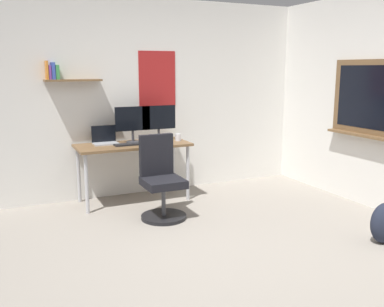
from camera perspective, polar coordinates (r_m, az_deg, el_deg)
ground_plane at (r=4.00m, az=4.10°, el=-13.94°), size 5.20×5.20×0.00m
wall_back at (r=5.89m, az=-7.44°, el=7.28°), size 5.00×0.30×2.60m
desk at (r=5.55m, az=-7.78°, el=0.48°), size 1.43×0.62×0.75m
office_chair at (r=4.97m, az=-4.08°, el=-3.87°), size 0.52×0.52×0.95m
laptop at (r=5.59m, az=-11.41°, el=1.81°), size 0.31×0.21×0.23m
monitor_primary at (r=5.60m, az=-7.83°, el=4.18°), size 0.46×0.17×0.46m
monitor_secondary at (r=5.72m, az=-4.40°, el=4.39°), size 0.46×0.17×0.46m
keyboard at (r=5.44m, az=-8.28°, el=1.20°), size 0.37×0.13×0.02m
computer_mouse at (r=5.53m, az=-5.50°, el=1.49°), size 0.10×0.06×0.03m
coffee_mug at (r=5.71m, az=-1.85°, el=2.14°), size 0.08×0.08×0.09m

